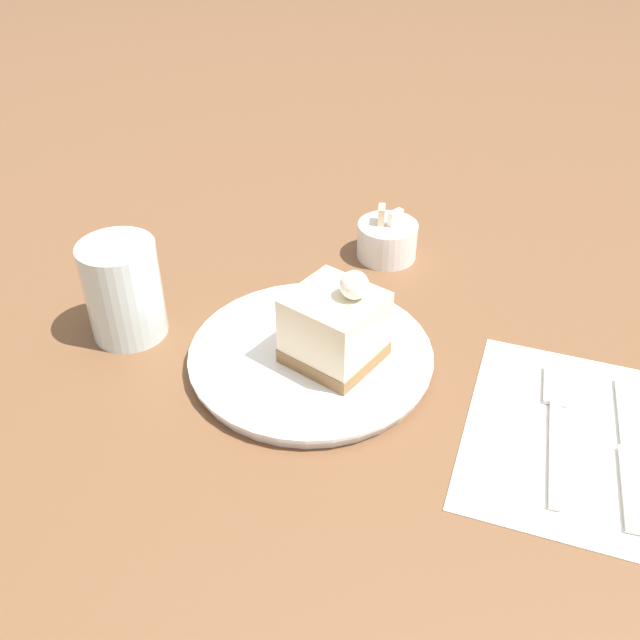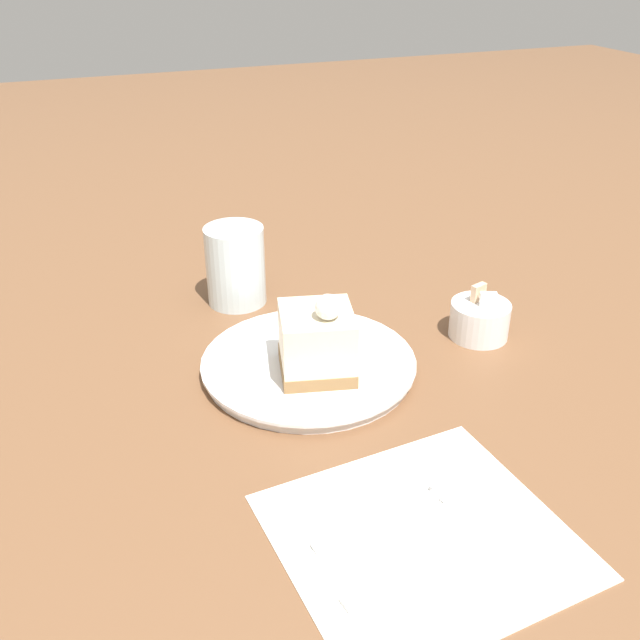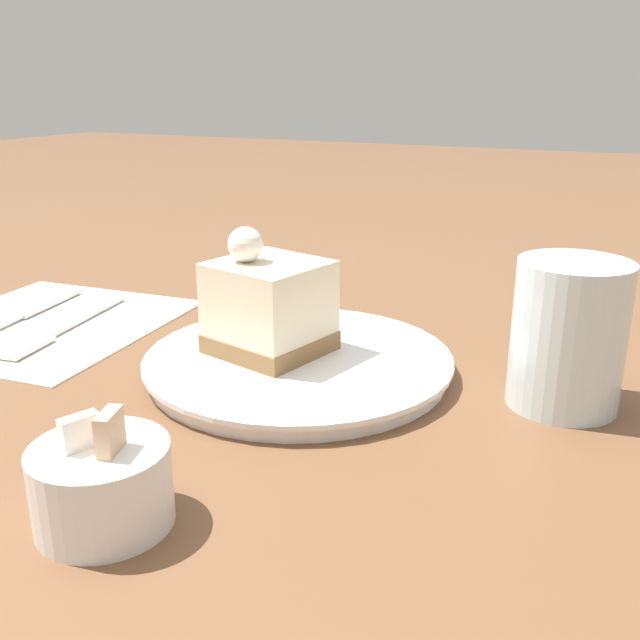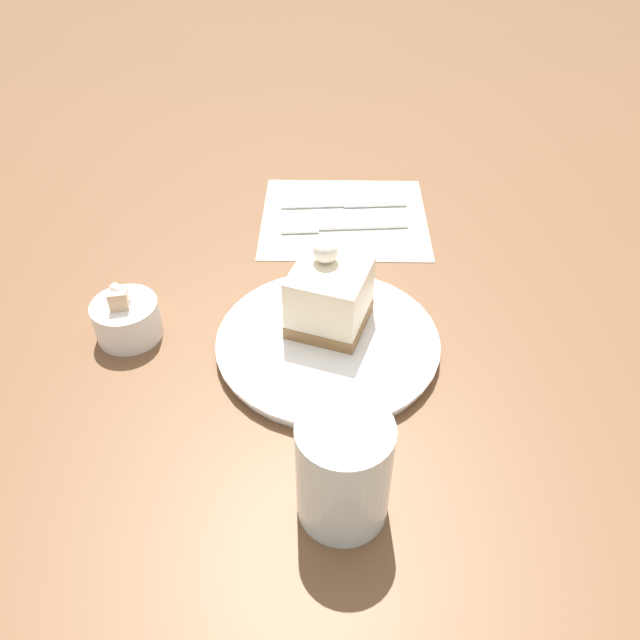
# 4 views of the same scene
# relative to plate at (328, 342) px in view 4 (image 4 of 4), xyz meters

# --- Properties ---
(ground_plane) EXTENTS (4.00, 4.00, 0.00)m
(ground_plane) POSITION_rel_plate_xyz_m (0.03, 0.02, -0.01)
(ground_plane) COLOR brown
(plate) EXTENTS (0.25, 0.25, 0.02)m
(plate) POSITION_rel_plate_xyz_m (0.00, 0.00, 0.00)
(plate) COLOR white
(plate) RESTS_ON ground_plane
(cake_slice) EXTENTS (0.10, 0.10, 0.10)m
(cake_slice) POSITION_rel_plate_xyz_m (0.03, 0.00, 0.05)
(cake_slice) COLOR olive
(cake_slice) RESTS_ON plate
(napkin) EXTENTS (0.23, 0.25, 0.00)m
(napkin) POSITION_rel_plate_xyz_m (0.27, 0.00, -0.01)
(napkin) COLOR white
(napkin) RESTS_ON ground_plane
(fork) EXTENTS (0.04, 0.18, 0.00)m
(fork) POSITION_rel_plate_xyz_m (0.24, 0.02, -0.00)
(fork) COLOR silver
(fork) RESTS_ON napkin
(knife) EXTENTS (0.04, 0.19, 0.00)m
(knife) POSITION_rel_plate_xyz_m (0.31, -0.01, -0.00)
(knife) COLOR silver
(knife) RESTS_ON napkin
(sugar_bowl) EXTENTS (0.07, 0.07, 0.07)m
(sugar_bowl) POSITION_rel_plate_xyz_m (0.00, 0.23, 0.01)
(sugar_bowl) COLOR white
(sugar_bowl) RESTS_ON ground_plane
(drinking_glass) EXTENTS (0.08, 0.08, 0.11)m
(drinking_glass) POSITION_rel_plate_xyz_m (-0.20, -0.03, 0.04)
(drinking_glass) COLOR silver
(drinking_glass) RESTS_ON ground_plane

